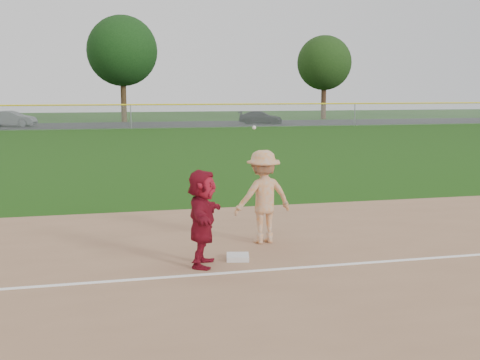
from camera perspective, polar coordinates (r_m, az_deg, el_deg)
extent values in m
plane|color=#18410C|center=(11.52, 1.77, -7.49)|extent=(160.00, 160.00, 0.00)
cube|color=white|center=(10.78, 2.91, -8.49)|extent=(60.00, 0.10, 0.01)
cube|color=black|center=(56.84, -10.64, 5.16)|extent=(120.00, 10.00, 0.01)
cube|color=silver|center=(11.39, -0.22, -7.32)|extent=(0.50, 0.50, 0.09)
imported|color=maroon|center=(10.84, -3.59, -3.62)|extent=(0.99, 1.71, 1.76)
imported|color=#54575C|center=(56.75, -20.86, 5.45)|extent=(4.42, 2.41, 1.38)
imported|color=black|center=(57.64, 1.96, 5.95)|extent=(4.48, 2.96, 1.21)
imported|color=#AEAEB1|center=(12.47, 2.21, -1.59)|extent=(1.36, 0.93, 1.94)
sphere|color=silver|center=(11.69, 1.35, 5.00)|extent=(0.08, 0.08, 0.08)
plane|color=#999EA0|center=(50.81, -10.31, 5.91)|extent=(110.00, 0.00, 110.00)
cylinder|color=yellow|center=(50.78, -10.34, 7.04)|extent=(110.00, 0.12, 0.12)
cylinder|color=gray|center=(50.81, -10.31, 5.91)|extent=(0.08, 0.08, 2.00)
cylinder|color=gray|center=(55.67, 10.82, 6.11)|extent=(0.08, 0.08, 2.00)
cylinder|color=#3A2815|center=(62.26, -10.97, 7.32)|extent=(0.56, 0.56, 4.10)
sphere|color=black|center=(62.37, -11.10, 11.94)|extent=(7.00, 7.00, 7.00)
cylinder|color=#3D2516|center=(68.21, 7.93, 7.28)|extent=(0.56, 0.56, 3.64)
sphere|color=black|center=(68.27, 8.00, 10.95)|extent=(6.00, 6.00, 6.00)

